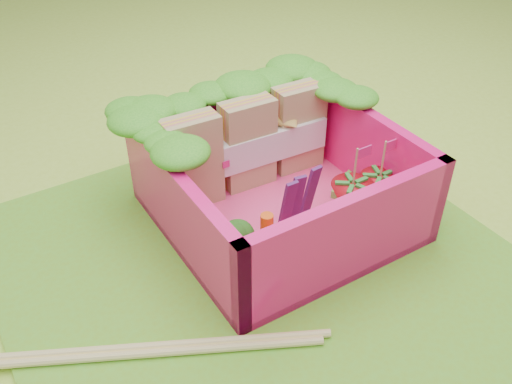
{
  "coord_description": "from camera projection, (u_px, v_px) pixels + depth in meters",
  "views": [
    {
      "loc": [
        -1.19,
        -1.89,
        2.2
      ],
      "look_at": [
        0.15,
        0.28,
        0.28
      ],
      "focal_mm": 40.0,
      "sensor_mm": 36.0,
      "label": 1
    }
  ],
  "objects": [
    {
      "name": "ground",
      "position": [
        259.0,
        268.0,
        3.1
      ],
      "size": [
        14.0,
        14.0,
        0.0
      ],
      "primitive_type": "plane",
      "color": "#ACD53C",
      "rests_on": "ground"
    },
    {
      "name": "placemat",
      "position": [
        259.0,
        266.0,
        3.1
      ],
      "size": [
        2.6,
        2.6,
        0.03
      ],
      "primitive_type": "cube",
      "color": "#6EAF27",
      "rests_on": "ground"
    },
    {
      "name": "bento_floor",
      "position": [
        278.0,
        214.0,
        3.39
      ],
      "size": [
        1.3,
        1.3,
        0.05
      ],
      "primitive_type": "cube",
      "color": "#FF4183",
      "rests_on": "placemat"
    },
    {
      "name": "bento_box",
      "position": [
        279.0,
        180.0,
        3.24
      ],
      "size": [
        1.3,
        1.3,
        0.55
      ],
      "color": "#FD1575",
      "rests_on": "placemat"
    },
    {
      "name": "lettuce_ruffle",
      "position": [
        236.0,
        95.0,
        3.36
      ],
      "size": [
        1.43,
        0.83,
        0.11
      ],
      "color": "#298F1A",
      "rests_on": "bento_box"
    },
    {
      "name": "sandwich_stack",
      "position": [
        249.0,
        144.0,
        3.44
      ],
      "size": [
        1.07,
        0.22,
        0.57
      ],
      "color": "#A28855",
      "rests_on": "bento_floor"
    },
    {
      "name": "broccoli",
      "position": [
        230.0,
        245.0,
        2.88
      ],
      "size": [
        0.33,
        0.33,
        0.25
      ],
      "color": "#659648",
      "rests_on": "bento_floor"
    },
    {
      "name": "carrot_sticks",
      "position": [
        266.0,
        241.0,
        2.98
      ],
      "size": [
        0.14,
        0.17,
        0.25
      ],
      "color": "#FF5F15",
      "rests_on": "bento_floor"
    },
    {
      "name": "purple_wedges",
      "position": [
        298.0,
        200.0,
        3.15
      ],
      "size": [
        0.26,
        0.07,
        0.38
      ],
      "color": "#481753",
      "rests_on": "bento_floor"
    },
    {
      "name": "strawberry_left",
      "position": [
        351.0,
        201.0,
        3.24
      ],
      "size": [
        0.25,
        0.25,
        0.49
      ],
      "color": "red",
      "rests_on": "bento_floor"
    },
    {
      "name": "strawberry_right",
      "position": [
        378.0,
        192.0,
        3.32
      ],
      "size": [
        0.23,
        0.23,
        0.47
      ],
      "color": "red",
      "rests_on": "bento_floor"
    },
    {
      "name": "snap_peas",
      "position": [
        350.0,
        204.0,
        3.39
      ],
      "size": [
        0.63,
        0.56,
        0.05
      ],
      "color": "#5EB93A",
      "rests_on": "bento_floor"
    },
    {
      "name": "chopsticks",
      "position": [
        69.0,
        356.0,
        2.58
      ],
      "size": [
        2.2,
        1.12,
        0.04
      ],
      "color": "#E7D27E",
      "rests_on": "placemat"
    }
  ]
}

